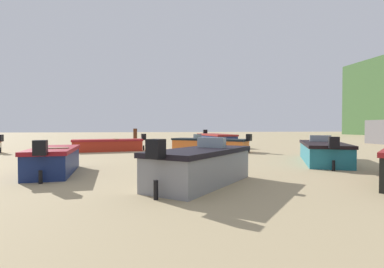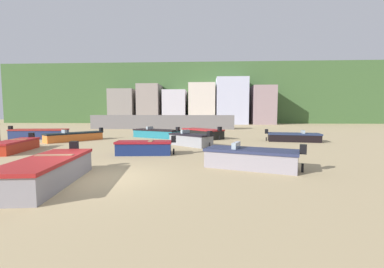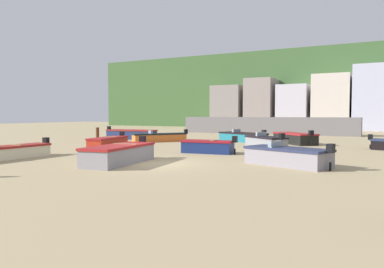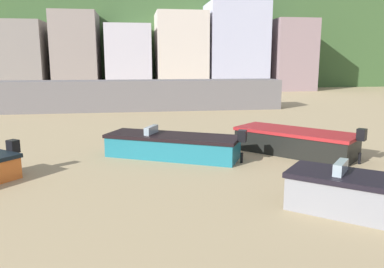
% 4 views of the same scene
% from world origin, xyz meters
% --- Properties ---
extents(headland_hill, '(90.00, 32.00, 14.10)m').
position_xyz_m(headland_hill, '(0.00, 66.00, 7.05)').
color(headland_hill, '#3B5B2F').
rests_on(headland_hill, ground).
extents(harbor_pier, '(21.96, 2.40, 2.12)m').
position_xyz_m(harbor_pier, '(-2.71, 30.00, 1.06)').
color(harbor_pier, slate).
rests_on(harbor_pier, ground).
extents(townhouse_far_left, '(5.39, 6.73, 7.60)m').
position_xyz_m(townhouse_far_left, '(-14.30, 47.36, 3.80)').
color(townhouse_far_left, gray).
rests_on(townhouse_far_left, ground).
extents(townhouse_left, '(4.71, 6.24, 8.63)m').
position_xyz_m(townhouse_left, '(-8.42, 47.12, 4.31)').
color(townhouse_left, gray).
rests_on(townhouse_left, ground).
extents(townhouse_centre_left, '(4.92, 6.02, 7.35)m').
position_xyz_m(townhouse_centre_left, '(-2.78, 47.01, 3.68)').
color(townhouse_centre_left, '#BBB5C2').
rests_on(townhouse_centre_left, ground).
extents(townhouse_centre_right, '(5.62, 6.97, 8.79)m').
position_xyz_m(townhouse_centre_right, '(3.15, 47.48, 4.39)').
color(townhouse_centre_right, beige).
rests_on(townhouse_centre_right, ground).
extents(townhouse_right, '(6.66, 6.89, 9.94)m').
position_xyz_m(townhouse_right, '(9.59, 47.45, 4.97)').
color(townhouse_right, '#B0B3CC').
rests_on(townhouse_right, ground).
extents(townhouse_far_right, '(4.80, 5.75, 8.19)m').
position_xyz_m(townhouse_far_right, '(16.28, 46.87, 4.09)').
color(townhouse_far_right, gray).
rests_on(townhouse_far_right, ground).
extents(boat_grey_0, '(3.57, 3.35, 1.24)m').
position_xyz_m(boat_grey_0, '(2.87, 9.94, 0.47)').
color(boat_grey_0, gray).
rests_on(boat_grey_0, ground).
extents(boat_teal_8, '(5.08, 3.57, 1.16)m').
position_xyz_m(boat_teal_8, '(-0.97, 15.99, 0.43)').
color(boat_teal_8, '#1D6B7C').
rests_on(boat_teal_8, ground).
extents(boat_black_10, '(4.31, 4.48, 1.23)m').
position_xyz_m(boat_black_10, '(3.71, 15.81, 0.46)').
color(boat_black_10, black).
rests_on(boat_black_10, ground).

